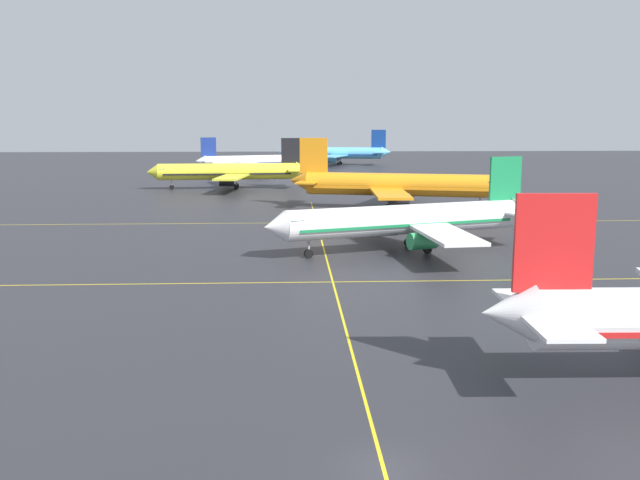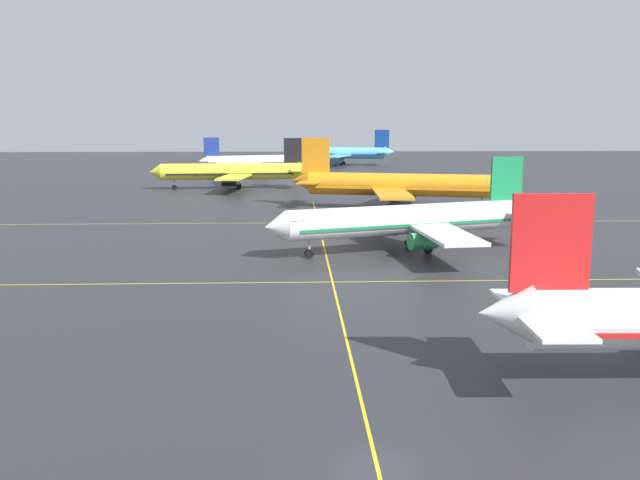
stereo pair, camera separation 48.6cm
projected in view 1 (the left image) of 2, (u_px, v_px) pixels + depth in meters
The scene contains 7 objects.
ground_plane at pixel (383, 467), 33.23m from camera, with size 600.00×600.00×0.00m, color #28282D.
airliner_second_row at pixel (408, 220), 85.95m from camera, with size 35.54×30.37×11.30m.
airliner_third_row at pixel (398, 185), 124.85m from camera, with size 39.89×33.93×12.52m.
airliner_far_left_stand at pixel (230, 172), 159.29m from camera, with size 36.90×31.76×11.47m.
airliner_far_right_stand at pixel (254, 161), 200.23m from camera, with size 33.27×28.38×10.52m.
airliner_distant_taxiway at pixel (335, 153), 236.97m from camera, with size 38.08×32.41×11.88m.
taxiway_markings at pixel (333, 282), 70.30m from camera, with size 147.15×130.99×0.01m.
Camera 1 is at (-4.40, -30.67, 16.41)m, focal length 39.39 mm.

